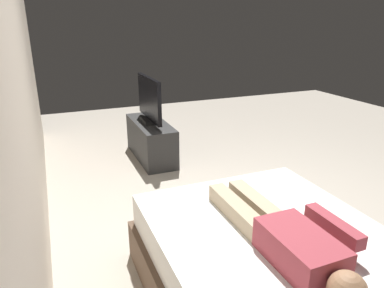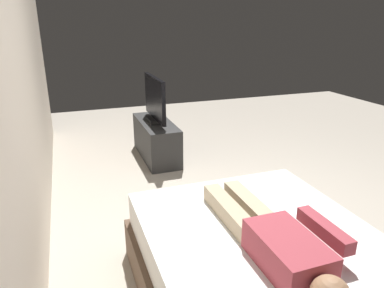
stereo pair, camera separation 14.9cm
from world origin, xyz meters
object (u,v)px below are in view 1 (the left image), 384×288
remote (323,220)px  tv_stand (151,140)px  person (287,237)px  tv (149,101)px

remote → tv_stand: 2.86m
remote → person: bearing=110.5°
tv_stand → tv: size_ratio=1.25×
tv_stand → tv: 0.53m
person → tv: bearing=-1.2°
person → tv_stand: (2.98, -0.06, -0.37)m
person → remote: bearing=-69.5°
person → tv_stand: person is taller
person → tv: tv is taller
person → remote: 0.44m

